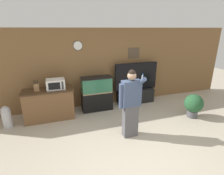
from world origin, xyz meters
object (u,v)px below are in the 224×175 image
Objects in this scene: tv_on_stand at (136,91)px; trash_bin at (7,116)px; potted_plant at (194,104)px; counter_island at (49,104)px; knife_block at (36,87)px; microwave at (56,84)px; aquarium_on_stand at (97,94)px; person_standing at (131,103)px.

tv_on_stand reaches higher than trash_bin.
potted_plant reaches higher than trash_bin.
counter_island reaches higher than potted_plant.
knife_block is at bearing -174.48° from tv_on_stand.
trash_bin is (-5.22, 1.11, -0.09)m from potted_plant.
tv_on_stand is (2.70, 0.29, -0.63)m from microwave.
aquarium_on_stand reaches higher than counter_island.
person_standing reaches higher than microwave.
trash_bin is (-1.11, -0.15, -0.14)m from counter_island.
aquarium_on_stand is at bearing 6.94° from microwave.
microwave is at bearing 2.80° from knife_block.
microwave is 1.34m from aquarium_on_stand.
microwave is 0.71× the size of potted_plant.
potted_plant is at bearing -18.25° from microwave.
person_standing is (1.89, -1.56, 0.43)m from counter_island.
microwave reaches higher than trash_bin.
person_standing is (2.17, -1.55, -0.14)m from knife_block.
microwave is 0.30× the size of person_standing.
knife_block is at bearing 144.49° from person_standing.
tv_on_stand reaches higher than aquarium_on_stand.
knife_block reaches higher than counter_island.
aquarium_on_stand is 1.55× the size of potted_plant.
counter_island reaches higher than trash_bin.
microwave is at bearing -173.97° from tv_on_stand.
knife_block reaches higher than microwave.
trash_bin is (-1.35, -0.17, -0.74)m from microwave.
microwave reaches higher than aquarium_on_stand.
trash_bin is at bearing -173.63° from tv_on_stand.
counter_island is 2.78× the size of microwave.
person_standing is (1.66, -1.58, -0.17)m from microwave.
counter_island is at bearing -174.22° from tv_on_stand.
trash_bin is (-0.83, -0.14, -0.70)m from knife_block.
microwave is 1.66× the size of knife_block.
knife_block is 0.28× the size of aquarium_on_stand.
potted_plant is at bearing -28.42° from aquarium_on_stand.
tv_on_stand is at bearing 126.82° from potted_plant.
microwave is 0.32× the size of tv_on_stand.
counter_island is 1.13m from trash_bin.
potted_plant is (2.64, -1.43, -0.15)m from aquarium_on_stand.
tv_on_stand is at bearing 5.27° from aquarium_on_stand.
person_standing is (0.42, -1.73, 0.33)m from aquarium_on_stand.
person_standing is at bearing -25.14° from trash_bin.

